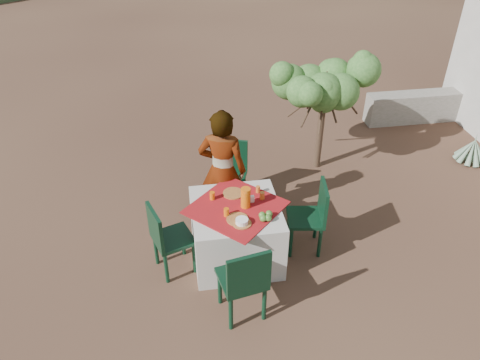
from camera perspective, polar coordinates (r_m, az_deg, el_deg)
name	(u,v)px	position (r m, az deg, el deg)	size (l,w,h in m)	color
ground	(290,268)	(5.76, 6.08, -10.60)	(160.00, 160.00, 0.00)	#382319
table	(236,232)	(5.63, -0.49, -6.37)	(1.30, 1.30, 0.76)	beige
chair_far	(231,170)	(6.45, -1.15, 1.18)	(0.55, 0.55, 0.94)	black
chair_near	(245,280)	(4.84, 0.56, -12.12)	(0.53, 0.53, 0.99)	black
chair_left	(166,237)	(5.42, -8.96, -6.88)	(0.54, 0.54, 0.93)	black
chair_right	(312,214)	(5.73, 8.80, -4.14)	(0.50, 0.50, 0.94)	black
person	(222,171)	(5.88, -2.15, 1.15)	(0.61, 0.40, 1.67)	#8C6651
shrub_tree	(327,91)	(7.07, 10.52, 10.67)	(1.37, 1.34, 1.61)	#453322
agave	(472,151)	(8.43, 26.45, 3.23)	(0.52, 0.53, 0.56)	gray
stone_wall	(434,106)	(9.53, 22.61, 8.37)	(2.60, 0.35, 0.55)	gray
plate_far	(233,193)	(5.59, -0.84, -1.63)	(0.25, 0.25, 0.01)	brown
plate_near	(237,219)	(5.20, -0.31, -4.80)	(0.25, 0.25, 0.01)	brown
glass_far	(212,196)	(5.49, -3.40, -1.92)	(0.06, 0.06, 0.10)	orange
glass_near	(226,212)	(5.23, -1.67, -3.94)	(0.06, 0.06, 0.10)	orange
juice_pitcher	(246,198)	(5.32, 0.69, -2.16)	(0.11, 0.11, 0.25)	orange
bowl_plate	(242,223)	(5.15, 0.23, -5.31)	(0.21, 0.21, 0.01)	brown
white_bowl	(242,221)	(5.13, 0.23, -5.04)	(0.14, 0.14, 0.05)	white
jar_left	(262,196)	(5.49, 2.72, -1.91)	(0.06, 0.06, 0.09)	#C96A23
jar_right	(258,189)	(5.60, 2.21, -1.13)	(0.05, 0.05, 0.08)	#C96A23
napkin_holder	(251,199)	(5.44, 1.40, -2.33)	(0.06, 0.04, 0.08)	white
fruit_cluster	(266,216)	(5.20, 3.14, -4.44)	(0.16, 0.15, 0.08)	#4C7D2D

